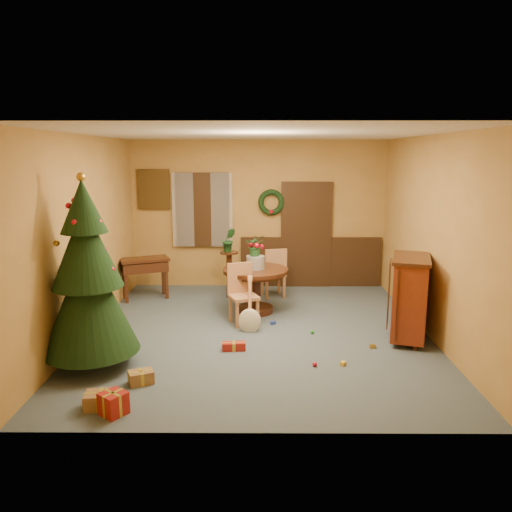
{
  "coord_description": "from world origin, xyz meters",
  "views": [
    {
      "loc": [
        0.02,
        -7.09,
        2.62
      ],
      "look_at": [
        -0.03,
        0.4,
        1.09
      ],
      "focal_mm": 35.0,
      "sensor_mm": 36.0,
      "label": 1
    }
  ],
  "objects_px": {
    "writing_desk": "(145,268)",
    "sideboard": "(409,296)",
    "christmas_tree": "(88,278)",
    "chair_near": "(242,291)",
    "dining_table": "(256,282)"
  },
  "relations": [
    {
      "from": "dining_table",
      "to": "christmas_tree",
      "type": "height_order",
      "value": "christmas_tree"
    },
    {
      "from": "dining_table",
      "to": "chair_near",
      "type": "distance_m",
      "value": 0.57
    },
    {
      "from": "writing_desk",
      "to": "sideboard",
      "type": "height_order",
      "value": "sideboard"
    },
    {
      "from": "christmas_tree",
      "to": "sideboard",
      "type": "xyz_separation_m",
      "value": [
        4.22,
        0.96,
        -0.5
      ]
    },
    {
      "from": "chair_near",
      "to": "writing_desk",
      "type": "distance_m",
      "value": 2.26
    },
    {
      "from": "chair_near",
      "to": "sideboard",
      "type": "relative_size",
      "value": 0.78
    },
    {
      "from": "chair_near",
      "to": "dining_table",
      "type": "bearing_deg",
      "value": 68.56
    },
    {
      "from": "dining_table",
      "to": "writing_desk",
      "type": "height_order",
      "value": "writing_desk"
    },
    {
      "from": "writing_desk",
      "to": "sideboard",
      "type": "distance_m",
      "value": 4.71
    },
    {
      "from": "christmas_tree",
      "to": "sideboard",
      "type": "bearing_deg",
      "value": 12.79
    },
    {
      "from": "dining_table",
      "to": "christmas_tree",
      "type": "distance_m",
      "value": 3.07
    },
    {
      "from": "christmas_tree",
      "to": "writing_desk",
      "type": "distance_m",
      "value": 3.07
    },
    {
      "from": "dining_table",
      "to": "chair_near",
      "type": "height_order",
      "value": "chair_near"
    },
    {
      "from": "dining_table",
      "to": "writing_desk",
      "type": "bearing_deg",
      "value": 158.68
    },
    {
      "from": "chair_near",
      "to": "sideboard",
      "type": "distance_m",
      "value": 2.51
    }
  ]
}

